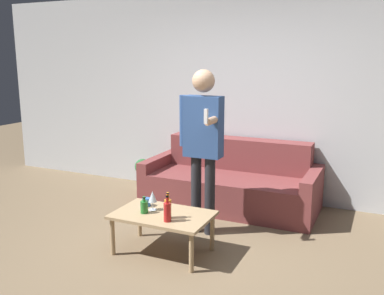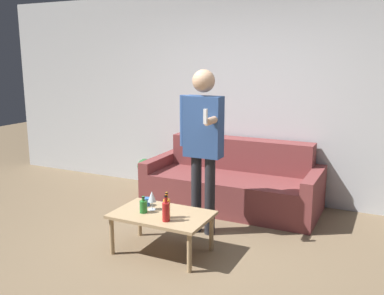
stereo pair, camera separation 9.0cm
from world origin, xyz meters
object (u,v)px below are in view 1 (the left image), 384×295
at_px(person_standing_front, 203,137).
at_px(coffee_table, 163,218).
at_px(bottle_orange, 168,208).
at_px(couch, 232,183).

bearing_deg(person_standing_front, coffee_table, -104.17).
bearing_deg(bottle_orange, couch, 88.31).
bearing_deg(couch, bottle_orange, -91.69).
xyz_separation_m(couch, person_standing_front, (0.00, -0.95, 0.75)).
relative_size(couch, person_standing_front, 1.24).
bearing_deg(coffee_table, couch, 84.51).
relative_size(coffee_table, bottle_orange, 3.73).
height_order(coffee_table, person_standing_front, person_standing_front).
relative_size(coffee_table, person_standing_front, 0.53).
xyz_separation_m(couch, bottle_orange, (-0.05, -1.63, 0.20)).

